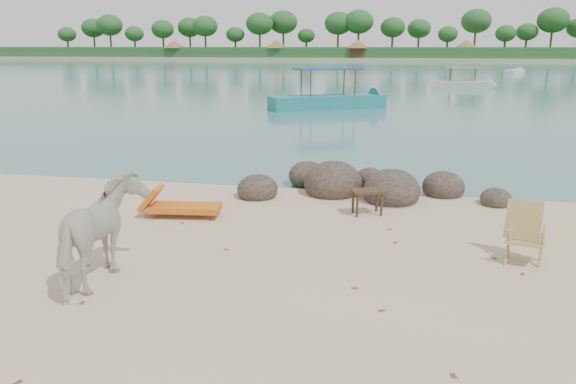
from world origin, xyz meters
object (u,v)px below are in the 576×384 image
cow (103,234)px  side_table (367,204)px  boat_near (328,75)px  lounge_chair (185,205)px  boulders (358,187)px  deck_chair (526,236)px

cow → side_table: (3.61, 4.30, -0.52)m
cow → boat_near: bearing=-94.4°
side_table → boat_near: size_ratio=0.09×
cow → side_table: bearing=-134.5°
cow → lounge_chair: 3.43m
boulders → deck_chair: bearing=-52.0°
cow → deck_chair: cow is taller
cow → deck_chair: (6.31, 2.08, -0.30)m
side_table → boulders: bearing=80.0°
boat_near → lounge_chair: bearing=-121.5°
boulders → deck_chair: 4.94m
boulders → cow: cow is taller
cow → deck_chair: 6.65m
boulders → deck_chair: deck_chair is taller
boulders → lounge_chair: boulders is taller
boat_near → side_table: bearing=-111.5°
side_table → lounge_chair: 3.80m
side_table → lounge_chair: bearing=172.5°
boat_near → boulders: bearing=-111.6°
cow → lounge_chair: (-0.08, 3.40, -0.51)m
side_table → lounge_chair: (-3.69, -0.91, 0.01)m
deck_chair → side_table: bearing=157.7°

